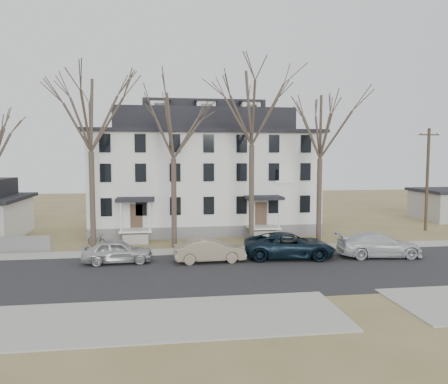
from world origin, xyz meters
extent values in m
plane|color=olive|center=(0.00, 0.00, 0.00)|extent=(120.00, 120.00, 0.00)
cube|color=#27272A|center=(0.00, 2.00, 0.00)|extent=(120.00, 10.00, 0.04)
cube|color=#A09F97|center=(0.00, 8.00, 0.00)|extent=(120.00, 2.00, 0.08)
cube|color=#A09F97|center=(-8.00, -5.00, 0.00)|extent=(20.00, 5.00, 0.08)
cube|color=gold|center=(5.00, 7.10, 0.00)|extent=(14.00, 0.25, 0.06)
cube|color=slate|center=(-2.00, 18.00, 0.50)|extent=(20.00, 10.00, 1.00)
cube|color=silver|center=(-2.00, 18.00, 5.00)|extent=(20.00, 10.00, 8.00)
cube|color=black|center=(-2.00, 18.00, 9.10)|extent=(20.80, 10.80, 0.30)
cube|color=black|center=(-2.00, 18.00, 10.25)|extent=(16.00, 7.00, 2.00)
cube|color=black|center=(-2.00, 18.00, 11.65)|extent=(11.00, 4.50, 0.80)
cube|color=white|center=(-8.00, 12.04, 1.00)|extent=(2.60, 2.00, 0.16)
cube|color=white|center=(2.50, 12.04, 1.00)|extent=(2.60, 2.00, 0.16)
cube|color=white|center=(4.50, 12.92, 5.20)|extent=(1.60, 0.08, 1.20)
cylinder|color=#473B31|center=(-11.00, 9.80, 3.64)|extent=(0.40, 0.40, 7.28)
cylinder|color=#473B31|center=(-5.00, 9.80, 3.38)|extent=(0.40, 0.40, 6.76)
cylinder|color=#473B31|center=(1.00, 9.80, 3.90)|extent=(0.40, 0.40, 7.80)
cylinder|color=#473B31|center=(6.50, 9.80, 3.38)|extent=(0.40, 0.40, 6.76)
cylinder|color=#3D3023|center=(18.50, 14.00, 4.75)|extent=(0.28, 0.28, 9.50)
cube|color=#3D3023|center=(18.50, 14.00, 8.90)|extent=(2.00, 0.12, 0.12)
imported|color=#B9B9B9|center=(-8.80, 5.23, 0.76)|extent=(4.54, 1.96, 1.53)
imported|color=gray|center=(-2.83, 4.70, 0.77)|extent=(4.72, 1.82, 1.53)
imported|color=black|center=(2.67, 5.06, 0.85)|extent=(6.41, 3.47, 1.71)
imported|color=silver|center=(8.88, 4.49, 0.83)|extent=(5.89, 2.84, 1.65)
imported|color=black|center=(-10.98, 11.21, 0.44)|extent=(1.72, 1.35, 0.87)
camera|label=1|loc=(-5.87, -23.34, 7.02)|focal=35.00mm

